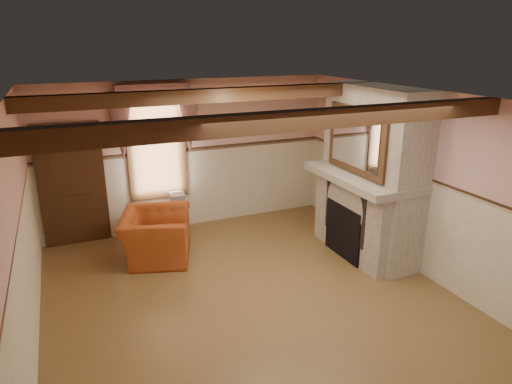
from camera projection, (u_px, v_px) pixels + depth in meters
name	position (u px, v px, depth m)	size (l,w,h in m)	color
floor	(250.00, 298.00, 6.46)	(5.50, 6.00, 0.01)	brown
ceiling	(249.00, 97.00, 5.57)	(5.50, 6.00, 0.01)	silver
wall_back	(189.00, 155.00, 8.62)	(5.50, 0.02, 2.80)	#D39C92
wall_front	(404.00, 331.00, 3.40)	(5.50, 0.02, 2.80)	#D39C92
wall_left	(17.00, 239.00, 4.98)	(0.02, 6.00, 2.80)	#D39C92
wall_right	(413.00, 181.00, 7.05)	(0.02, 6.00, 2.80)	#D39C92
wainscot	(250.00, 249.00, 6.22)	(5.50, 6.00, 1.50)	beige
chair_rail	(250.00, 198.00, 5.98)	(5.50, 6.00, 0.08)	black
firebox	(347.00, 231.00, 7.59)	(0.20, 0.95, 0.90)	black
armchair	(156.00, 236.00, 7.53)	(1.20, 1.05, 0.78)	#994219
side_table	(177.00, 218.00, 8.58)	(0.51, 0.51, 0.55)	brown
book_stack	(177.00, 199.00, 8.50)	(0.26, 0.32, 0.20)	#B7AD8C
radiator	(163.00, 219.00, 8.47)	(0.70, 0.18, 0.60)	silver
bowl	(358.00, 168.00, 7.50)	(0.36, 0.36, 0.09)	brown
mantel_clock	(338.00, 157.00, 7.99)	(0.14, 0.24, 0.20)	black
oil_lamp	(351.00, 160.00, 7.63)	(0.11, 0.11, 0.28)	gold
candle_red	(393.00, 180.00, 6.71)	(0.06, 0.06, 0.16)	#B4162A
jar_yellow	(376.00, 174.00, 7.08)	(0.06, 0.06, 0.12)	yellow
fireplace	(372.00, 173.00, 7.45)	(0.85, 2.00, 2.80)	gray
mantel	(363.00, 177.00, 7.39)	(1.05, 2.05, 0.12)	gray
overmantel_mirror	(356.00, 141.00, 7.13)	(0.06, 1.44, 1.04)	silver
door	(73.00, 187.00, 7.89)	(1.10, 0.10, 2.10)	black
window	(156.00, 145.00, 8.29)	(1.06, 0.08, 2.02)	white
window_drapes	(155.00, 113.00, 8.02)	(1.30, 0.14, 1.40)	gray
ceiling_beam_front	(295.00, 121.00, 4.56)	(5.50, 0.18, 0.20)	black
ceiling_beam_back	(218.00, 95.00, 6.64)	(5.50, 0.18, 0.20)	black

